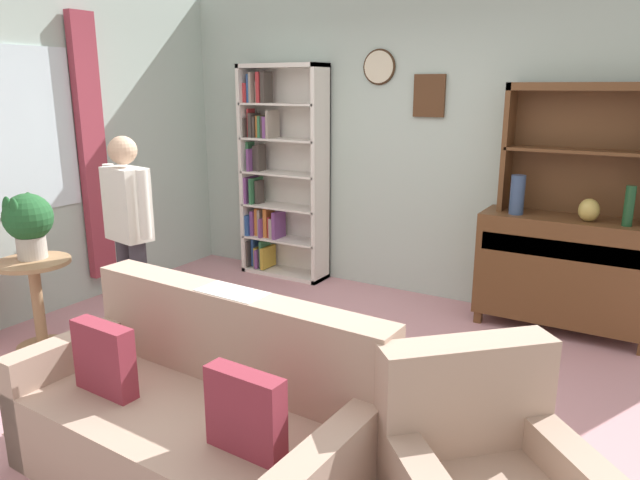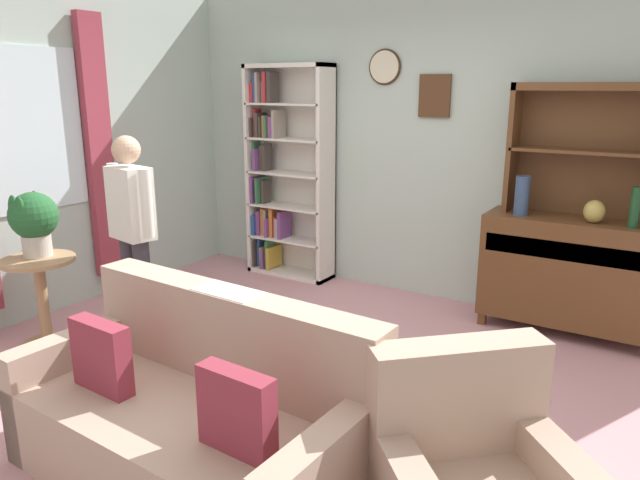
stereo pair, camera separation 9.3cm
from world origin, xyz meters
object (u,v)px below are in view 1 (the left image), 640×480
Objects in this scene: vase_round at (589,210)px; couch_floral at (199,422)px; sideboard_hutch at (582,132)px; vase_tall at (517,195)px; coffee_table at (300,343)px; bookshelf at (278,175)px; sideboard at (565,269)px; bottle_wine at (629,206)px; plant_stand at (37,295)px; potted_plant_large at (27,220)px; person_reading at (129,228)px; book_stack at (287,331)px.

vase_round is 3.18m from couch_floral.
couch_floral is at bearing -111.80° from sideboard_hutch.
vase_tall reaches higher than couch_floral.
vase_round is at bearing 54.20° from coffee_table.
bookshelf is at bearing 127.66° from coffee_table.
sideboard_hutch is (0.00, 0.11, 1.05)m from sideboard.
bottle_wine is 0.43× the size of plant_stand.
sideboard is 0.71× the size of couch_floral.
bottle_wine is at bearing 30.99° from potted_plant_large.
couch_floral is at bearing -88.54° from coffee_table.
couch_floral is (-1.58, -2.78, -0.75)m from bottle_wine.
sideboard_hutch is 3.42m from person_reading.
bottle_wine reaches higher than plant_stand.
vase_tall is 1.05× the size of bottle_wine.
vase_round is (0.13, -0.07, 0.50)m from sideboard.
couch_floral is 1.18× the size of person_reading.
couch_floral reaches higher than book_stack.
plant_stand is 0.44× the size of person_reading.
vase_round is 0.09× the size of couch_floral.
vase_round reaches higher than couch_floral.
vase_tall is 0.38× the size of coffee_table.
sideboard_hutch is at bearing 36.20° from potted_plant_large.
sideboard is 3.99m from plant_stand.
bottle_wine is (0.39, -0.09, 0.56)m from sideboard.
bottle_wine is at bearing -4.95° from vase_round.
potted_plant_large reaches higher than book_stack.
couch_floral is at bearing -85.02° from book_stack.
person_reading is (-2.29, -1.84, -0.17)m from vase_tall.
vase_round is at bearing 64.76° from couch_floral.
couch_floral is 0.89m from book_stack.
sideboard_hutch reaches higher than sideboard.
bookshelf is at bearing 92.71° from person_reading.
book_stack is (-0.08, 0.88, 0.14)m from couch_floral.
vase_round is 0.27m from bottle_wine.
vase_round is at bearing 33.47° from person_reading.
plant_stand is at bearing -144.17° from sideboard.
vase_tall is (-0.39, -0.19, -0.49)m from sideboard_hutch.
bottle_wine reaches higher than sideboard.
bottle_wine is at bearing -3.13° from bookshelf.
bookshelf is 1.62× the size of sideboard.
bookshelf reaches higher than vase_tall.
couch_floral reaches higher than plant_stand.
bottle_wine is at bearing -12.89° from sideboard.
sideboard reaches higher than couch_floral.
coffee_table is 3.97× the size of book_stack.
bookshelf is at bearing 176.06° from vase_tall.
coffee_table is at bearing -131.06° from bottle_wine.
vase_round is 4.10m from plant_stand.
sideboard_hutch reaches higher than person_reading.
sideboard_hutch is 5.46× the size of book_stack.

